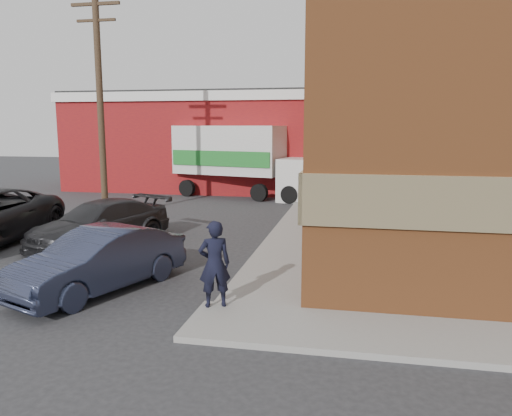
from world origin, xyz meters
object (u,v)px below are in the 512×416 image
at_px(warehouse, 215,141).
at_px(sedan, 99,260).
at_px(suv_b, 99,224).
at_px(utility_pole, 100,99).
at_px(box_truck, 243,156).
at_px(man, 215,264).

bearing_deg(warehouse, sedan, -81.60).
bearing_deg(sedan, suv_b, 139.91).
xyz_separation_m(utility_pole, box_truck, (4.20, 6.82, -2.61)).
height_order(man, sedan, man).
height_order(warehouse, man, warehouse).
xyz_separation_m(sedan, box_truck, (-0.18, 15.32, 1.43)).
xyz_separation_m(utility_pole, sedan, (4.38, -8.50, -4.04)).
distance_m(utility_pole, box_truck, 8.42).
relative_size(sedan, suv_b, 0.89).
distance_m(man, suv_b, 6.95).
bearing_deg(sedan, box_truck, 112.04).
relative_size(warehouse, sedan, 3.83).
relative_size(warehouse, man, 9.33).
bearing_deg(man, utility_pole, -75.46).
height_order(sedan, suv_b, sedan).
bearing_deg(suv_b, box_truck, 104.12).
distance_m(warehouse, suv_b, 15.68).
distance_m(suv_b, box_truck, 11.60).
bearing_deg(utility_pole, box_truck, 58.37).
relative_size(man, box_truck, 0.22).
height_order(sedan, box_truck, box_truck).
bearing_deg(box_truck, utility_pole, -107.43).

